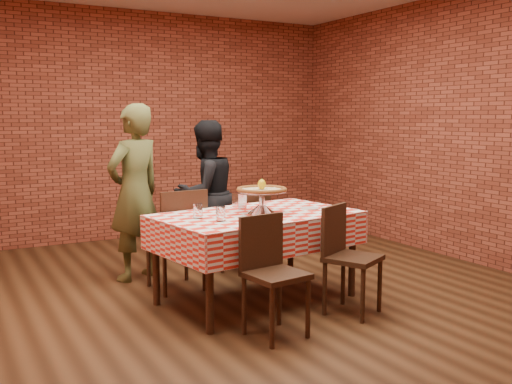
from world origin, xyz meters
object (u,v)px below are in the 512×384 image
pizza (262,190)px  diner_olive (135,193)px  table (256,257)px  condiment_caddy (239,201)px  diner_black (205,194)px  chair_near_left (276,278)px  pizza_stand (262,202)px  chair_far_left (176,239)px  water_glass_right (198,211)px  chair_far_right (245,231)px  chair_near_right (353,261)px  water_glass_left (221,214)px

pizza → diner_olive: diner_olive is taller
table → condiment_caddy: condiment_caddy is taller
diner_black → chair_near_left: bearing=64.6°
pizza → chair_near_left: bearing=-112.4°
pizza_stand → pizza: (0.00, 0.00, 0.10)m
table → pizza_stand: bearing=-47.7°
pizza_stand → chair_near_left: size_ratio=0.50×
condiment_caddy → chair_far_left: 0.70m
pizza_stand → pizza: 0.10m
water_glass_right → diner_olive: diner_olive is taller
water_glass_right → chair_far_right: water_glass_right is taller
condiment_caddy → chair_near_right: condiment_caddy is taller
chair_far_right → chair_far_left: bearing=-9.4°
chair_near_right → diner_olive: bearing=97.1°
water_glass_left → condiment_caddy: bearing=48.9°
table → condiment_caddy: (-0.03, 0.26, 0.45)m
diner_olive → chair_near_left: bearing=78.3°
chair_near_right → chair_far_left: (-0.98, 1.32, 0.03)m
chair_far_right → diner_olive: (-1.02, 0.32, 0.42)m
diner_olive → chair_far_left: bearing=89.9°
table → condiment_caddy: 0.52m
pizza_stand → diner_olive: 1.39m
chair_near_left → diner_black: bearing=71.7°
chair_near_right → chair_far_right: 1.51m
pizza → table: bearing=132.3°
pizza_stand → chair_near_right: bearing=-52.9°
chair_far_right → table: bearing=46.6°
chair_far_left → pizza: bearing=123.4°
pizza → chair_far_left: pizza is taller
water_glass_right → chair_near_right: bearing=-33.1°
condiment_caddy → diner_olive: size_ratio=0.08×
table → chair_near_left: 0.84m
chair_far_right → diner_black: diner_black is taller
water_glass_right → chair_far_right: bearing=43.8°
diner_black → condiment_caddy: bearing=67.8°
pizza_stand → chair_near_right: size_ratio=0.50×
condiment_caddy → chair_near_right: size_ratio=0.16×
chair_far_left → diner_black: diner_black is taller
chair_near_right → diner_olive: diner_olive is taller
water_glass_left → chair_far_left: size_ratio=0.13×
chair_near_right → water_glass_right: bearing=120.5°
condiment_caddy → chair_far_right: (0.36, 0.57, -0.40)m
chair_far_right → diner_olive: size_ratio=0.51×
chair_near_right → condiment_caddy: bearing=93.6°
diner_black → table: bearing=70.4°
water_glass_left → chair_near_left: (0.15, -0.59, -0.39)m
diner_olive → pizza_stand: bearing=97.6°
chair_far_left → condiment_caddy: bearing=135.8°
pizza_stand → condiment_caddy: bearing=101.2°
diner_black → chair_near_right: bearing=86.7°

